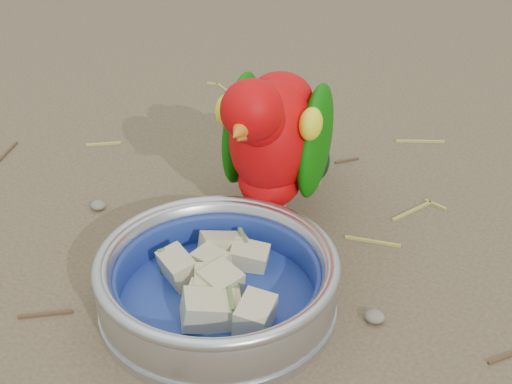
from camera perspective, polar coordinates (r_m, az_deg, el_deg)
The scene contains 6 objects.
ground at distance 0.81m, azimuth -0.54°, elevation -6.23°, with size 60.00×60.00×0.00m, color brown.
food_bowl at distance 0.77m, azimuth -2.78°, elevation -8.11°, with size 0.23×0.23×0.02m, color #B2B2BA.
bowl_wall at distance 0.75m, azimuth -2.84°, elevation -6.35°, with size 0.23×0.23×0.04m, color #B2B2BA, non-canonical shape.
fruit_wedges at distance 0.76m, azimuth -2.82°, elevation -6.77°, with size 0.14×0.14×0.03m, color #BEB388, non-canonical shape.
lory_parrot at distance 0.84m, azimuth 1.20°, elevation 2.99°, with size 0.11×0.24×0.20m, color #BD0407, non-canonical shape.
ground_debris at distance 0.85m, azimuth 2.96°, elevation -3.96°, with size 0.90×0.80×0.01m, color #A99D45, non-canonical shape.
Camera 1 is at (0.32, -0.56, 0.50)m, focal length 55.00 mm.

